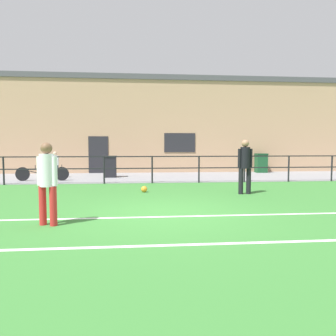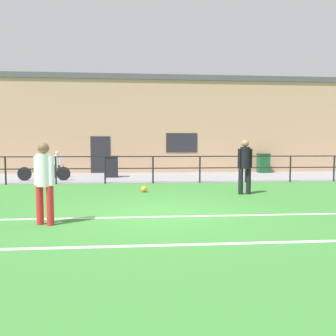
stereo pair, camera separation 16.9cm
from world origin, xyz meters
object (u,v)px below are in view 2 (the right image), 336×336
spectator_child (57,163)px  player_striker (44,178)px  trash_bin_0 (263,163)px  trash_bin_1 (111,166)px  player_goalkeeper (245,163)px  soccer_ball_spare (144,189)px  bicycle_parked_0 (44,173)px

spectator_child → player_striker: bearing=110.9°
spectator_child → trash_bin_0: bearing=-162.1°
spectator_child → trash_bin_1: (2.61, 0.02, -0.19)m
trash_bin_0 → player_goalkeeper: bearing=-115.1°
soccer_ball_spare → player_striker: bearing=-114.9°
player_striker → soccer_ball_spare: 4.86m
trash_bin_0 → trash_bin_1: size_ratio=1.04×
player_striker → bicycle_parked_0: player_striker is taller
trash_bin_0 → trash_bin_1: bearing=-167.1°
trash_bin_1 → player_striker: bearing=-92.7°
soccer_ball_spare → trash_bin_0: trash_bin_0 is taller
bicycle_parked_0 → trash_bin_1: trash_bin_1 is taller
trash_bin_0 → trash_bin_1: (-8.48, -1.94, -0.02)m
player_striker → trash_bin_1: bearing=-71.1°
bicycle_parked_0 → spectator_child: bearing=78.6°
player_goalkeeper → trash_bin_0: bearing=-116.8°
bicycle_parked_0 → trash_bin_1: size_ratio=2.18×
player_striker → soccer_ball_spare: (2.02, 4.34, -0.84)m
soccer_ball_spare → bicycle_parked_0: size_ratio=0.09×
soccer_ball_spare → trash_bin_0: size_ratio=0.19×
player_goalkeeper → soccer_ball_spare: size_ratio=8.48×
player_goalkeeper → trash_bin_1: bearing=-51.7°
player_striker → bicycle_parked_0: (-2.43, 8.12, -0.60)m
player_goalkeeper → spectator_child: size_ratio=1.40×
player_goalkeeper → trash_bin_1: (-4.86, 5.78, -0.46)m
player_goalkeeper → bicycle_parked_0: bearing=-31.8°
player_goalkeeper → bicycle_parked_0: (-7.73, 4.48, -0.67)m
bicycle_parked_0 → player_striker: bearing=-73.3°
trash_bin_1 → player_goalkeeper: bearing=-50.0°
spectator_child → trash_bin_0: size_ratio=1.15×
player_striker → trash_bin_1: size_ratio=1.57×
soccer_ball_spare → trash_bin_1: (-1.57, 5.07, 0.45)m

